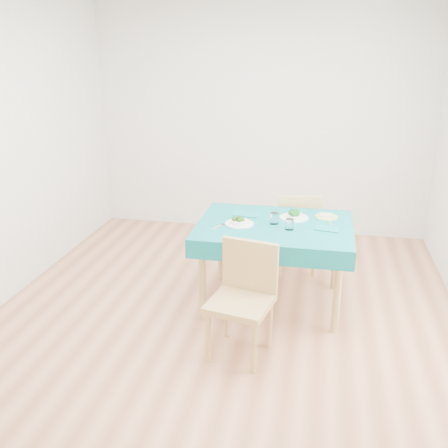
% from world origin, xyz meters
% --- Properties ---
extents(room_shell, '(4.02, 4.52, 2.73)m').
position_xyz_m(room_shell, '(0.00, 0.00, 1.35)').
color(room_shell, '#9D6141').
rests_on(room_shell, ground).
extents(table, '(1.31, 1.00, 0.76)m').
position_xyz_m(table, '(0.38, 0.33, 0.38)').
color(table, '#096466').
rests_on(table, ground).
extents(chair_near, '(0.52, 0.56, 1.09)m').
position_xyz_m(chair_near, '(0.22, -0.51, 0.54)').
color(chair_near, '#AB8850').
rests_on(chair_near, ground).
extents(chair_far, '(0.50, 0.53, 1.04)m').
position_xyz_m(chair_far, '(0.53, 1.10, 0.52)').
color(chair_far, '#AB8850').
rests_on(chair_far, ground).
extents(bowl_near, '(0.25, 0.25, 0.07)m').
position_xyz_m(bowl_near, '(0.08, 0.27, 0.80)').
color(bowl_near, white).
rests_on(bowl_near, table).
extents(bowl_far, '(0.25, 0.25, 0.08)m').
position_xyz_m(bowl_far, '(0.53, 0.52, 0.80)').
color(bowl_far, white).
rests_on(bowl_far, table).
extents(fork_near, '(0.09, 0.18, 0.00)m').
position_xyz_m(fork_near, '(-0.09, 0.16, 0.76)').
color(fork_near, silver).
rests_on(fork_near, table).
extents(knife_near, '(0.02, 0.21, 0.00)m').
position_xyz_m(knife_near, '(0.18, 0.26, 0.76)').
color(knife_near, silver).
rests_on(knife_near, table).
extents(fork_far, '(0.10, 0.19, 0.00)m').
position_xyz_m(fork_far, '(0.50, 0.51, 0.76)').
color(fork_far, silver).
rests_on(fork_far, table).
extents(knife_far, '(0.03, 0.19, 0.00)m').
position_xyz_m(knife_far, '(0.85, 0.39, 0.76)').
color(knife_far, silver).
rests_on(knife_far, table).
extents(napkin_near, '(0.22, 0.16, 0.01)m').
position_xyz_m(napkin_near, '(0.10, 0.53, 0.76)').
color(napkin_near, '#0D6F71').
rests_on(napkin_near, table).
extents(napkin_far, '(0.22, 0.17, 0.01)m').
position_xyz_m(napkin_far, '(0.82, 0.29, 0.76)').
color(napkin_far, '#0D6F71').
rests_on(napkin_far, table).
extents(tumbler_center, '(0.08, 0.08, 0.10)m').
position_xyz_m(tumbler_center, '(0.37, 0.34, 0.81)').
color(tumbler_center, white).
rests_on(tumbler_center, table).
extents(tumbler_side, '(0.07, 0.07, 0.09)m').
position_xyz_m(tumbler_side, '(0.51, 0.23, 0.80)').
color(tumbler_side, white).
rests_on(tumbler_side, table).
extents(side_plate, '(0.20, 0.20, 0.01)m').
position_xyz_m(side_plate, '(0.81, 0.60, 0.76)').
color(side_plate, '#B1D568').
rests_on(side_plate, table).
extents(bread_slice, '(0.11, 0.11, 0.02)m').
position_xyz_m(bread_slice, '(0.81, 0.60, 0.78)').
color(bread_slice, beige).
rests_on(bread_slice, side_plate).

